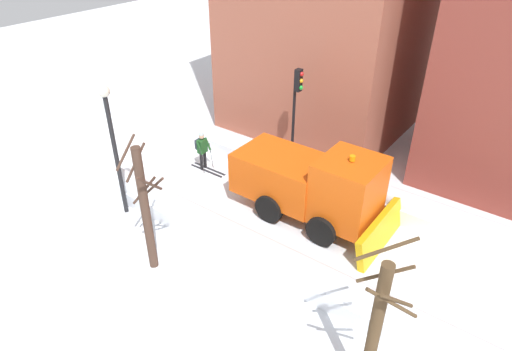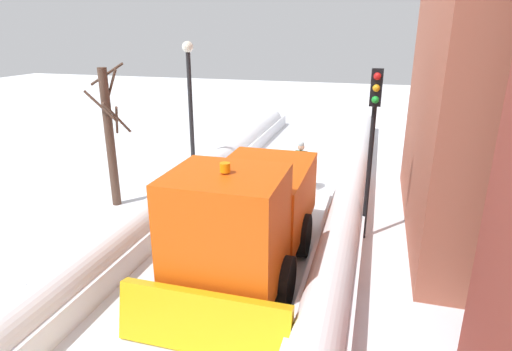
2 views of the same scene
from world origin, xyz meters
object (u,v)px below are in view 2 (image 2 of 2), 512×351
at_px(plow_truck, 247,214).
at_px(skier, 301,164).
at_px(bare_tree_near, 110,135).
at_px(street_lamp, 190,94).
at_px(traffic_light_pole, 373,125).

bearing_deg(plow_truck, skier, -92.34).
relative_size(plow_truck, bare_tree_near, 1.32).
bearing_deg(street_lamp, skier, 177.37).
xyz_separation_m(plow_truck, street_lamp, (3.94, -5.85, 1.75)).
xyz_separation_m(skier, street_lamp, (4.17, -0.19, 2.23)).
xyz_separation_m(plow_truck, traffic_light_pole, (-2.58, -2.43, 1.72)).
bearing_deg(traffic_light_pole, plow_truck, 43.25).
height_order(plow_truck, traffic_light_pole, traffic_light_pole).
bearing_deg(skier, traffic_light_pole, 126.00).
bearing_deg(plow_truck, street_lamp, -56.04).
bearing_deg(traffic_light_pole, skier, -54.00).
relative_size(plow_truck, street_lamp, 1.18).
relative_size(traffic_light_pole, street_lamp, 0.90).
height_order(traffic_light_pole, street_lamp, street_lamp).
xyz_separation_m(street_lamp, bare_tree_near, (1.38, 3.09, -0.90)).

